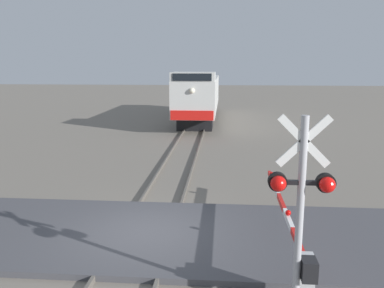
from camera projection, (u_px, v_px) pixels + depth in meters
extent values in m
plane|color=slate|center=(146.00, 237.00, 11.09)|extent=(160.00, 160.00, 0.00)
cube|color=#59544C|center=(121.00, 233.00, 11.13)|extent=(0.08, 80.00, 0.15)
cube|color=#59544C|center=(172.00, 235.00, 11.02)|extent=(0.08, 80.00, 0.15)
cube|color=#47474C|center=(146.00, 234.00, 11.08)|extent=(36.00, 4.80, 0.16)
cube|color=black|center=(196.00, 121.00, 29.78)|extent=(2.56, 3.20, 1.05)
cube|color=black|center=(202.00, 108.00, 38.10)|extent=(2.56, 3.20, 1.05)
cube|color=silver|center=(199.00, 93.00, 33.58)|extent=(3.01, 15.47, 2.56)
cube|color=silver|center=(194.00, 76.00, 27.05)|extent=(2.95, 2.73, 0.59)
cube|color=black|center=(192.00, 77.00, 25.68)|extent=(2.56, 0.06, 0.47)
cube|color=red|center=(192.00, 115.00, 26.17)|extent=(2.86, 0.08, 0.64)
sphere|color=#F2EACC|center=(192.00, 91.00, 25.84)|extent=(0.36, 0.36, 0.36)
cylinder|color=#ADADB2|center=(299.00, 222.00, 7.15)|extent=(0.14, 0.14, 3.90)
cube|color=white|center=(304.00, 141.00, 6.85)|extent=(0.95, 0.04, 0.95)
cube|color=white|center=(304.00, 141.00, 6.85)|extent=(0.95, 0.04, 0.95)
cube|color=black|center=(302.00, 183.00, 7.00)|extent=(1.04, 0.08, 0.08)
sphere|color=red|center=(278.00, 184.00, 6.93)|extent=(0.28, 0.28, 0.28)
sphere|color=red|center=(327.00, 185.00, 6.87)|extent=(0.28, 0.28, 0.28)
cylinder|color=black|center=(277.00, 182.00, 7.05)|extent=(0.34, 0.14, 0.34)
cylinder|color=black|center=(326.00, 183.00, 6.98)|extent=(0.34, 0.14, 0.34)
cube|color=silver|center=(304.00, 282.00, 7.73)|extent=(0.36, 0.36, 1.14)
cube|color=black|center=(309.00, 269.00, 7.30)|extent=(0.28, 0.36, 0.40)
cube|color=red|center=(297.00, 242.00, 8.43)|extent=(0.10, 1.22, 0.14)
cube|color=white|center=(288.00, 220.00, 9.62)|extent=(0.10, 1.22, 0.14)
cube|color=red|center=(281.00, 203.00, 10.81)|extent=(0.10, 1.22, 0.14)
cube|color=white|center=(276.00, 189.00, 12.00)|extent=(0.10, 1.22, 0.14)
cube|color=red|center=(271.00, 178.00, 13.19)|extent=(0.10, 1.22, 0.14)
sphere|color=red|center=(288.00, 213.00, 9.70)|extent=(0.14, 0.14, 0.14)
sphere|color=red|center=(272.00, 174.00, 13.09)|extent=(0.14, 0.14, 0.14)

